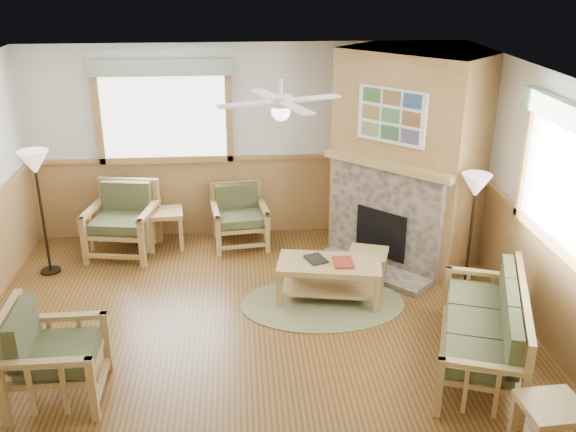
{
  "coord_description": "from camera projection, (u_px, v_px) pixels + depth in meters",
  "views": [
    {
      "loc": [
        -0.11,
        -5.67,
        3.74
      ],
      "look_at": [
        0.4,
        0.7,
        1.15
      ],
      "focal_mm": 40.0,
      "sensor_mm": 36.0,
      "label": 1
    }
  ],
  "objects": [
    {
      "name": "floor",
      "position": [
        255.0,
        345.0,
        6.65
      ],
      "size": [
        6.0,
        6.0,
        0.01
      ],
      "primitive_type": "cube",
      "color": "brown",
      "rests_on": "ground"
    },
    {
      "name": "ceiling",
      "position": [
        249.0,
        84.0,
        5.63
      ],
      "size": [
        6.0,
        6.0,
        0.01
      ],
      "primitive_type": "cube",
      "color": "white",
      "rests_on": "floor"
    },
    {
      "name": "wall_back",
      "position": [
        246.0,
        142.0,
        8.91
      ],
      "size": [
        6.0,
        0.02,
        2.7
      ],
      "primitive_type": "cube",
      "color": "silver",
      "rests_on": "floor"
    },
    {
      "name": "wall_right",
      "position": [
        554.0,
        216.0,
        6.36
      ],
      "size": [
        0.02,
        6.0,
        2.7
      ],
      "primitive_type": "cube",
      "color": "silver",
      "rests_on": "floor"
    },
    {
      "name": "wainscot",
      "position": [
        254.0,
        298.0,
        6.44
      ],
      "size": [
        6.0,
        6.0,
        1.1
      ],
      "primitive_type": null,
      "color": "olive",
      "rests_on": "floor"
    },
    {
      "name": "fireplace",
      "position": [
        408.0,
        158.0,
        8.18
      ],
      "size": [
        3.11,
        3.11,
        2.7
      ],
      "primitive_type": null,
      "rotation": [
        0.0,
        0.0,
        -0.79
      ],
      "color": "olive",
      "rests_on": "floor"
    },
    {
      "name": "window_back",
      "position": [
        160.0,
        57.0,
        8.35
      ],
      "size": [
        1.9,
        0.16,
        1.5
      ],
      "primitive_type": null,
      "color": "white",
      "rests_on": "wall_back"
    },
    {
      "name": "ceiling_fan",
      "position": [
        281.0,
        82.0,
        5.95
      ],
      "size": [
        1.59,
        1.59,
        0.36
      ],
      "primitive_type": null,
      "rotation": [
        0.0,
        0.0,
        0.35
      ],
      "color": "white",
      "rests_on": "ceiling"
    },
    {
      "name": "sofa",
      "position": [
        481.0,
        327.0,
        6.19
      ],
      "size": [
        1.99,
        1.33,
        0.85
      ],
      "primitive_type": null,
      "rotation": [
        0.0,
        0.0,
        -1.91
      ],
      "color": "#A7874E",
      "rests_on": "floor"
    },
    {
      "name": "armchair_back_left",
      "position": [
        122.0,
        221.0,
        8.55
      ],
      "size": [
        0.97,
        0.97,
        0.94
      ],
      "primitive_type": null,
      "rotation": [
        0.0,
        0.0,
        -0.17
      ],
      "color": "#A7874E",
      "rests_on": "floor"
    },
    {
      "name": "armchair_back_right",
      "position": [
        240.0,
        217.0,
        8.84
      ],
      "size": [
        0.81,
        0.81,
        0.81
      ],
      "primitive_type": null,
      "rotation": [
        0.0,
        0.0,
        0.13
      ],
      "color": "#A7874E",
      "rests_on": "floor"
    },
    {
      "name": "armchair_left",
      "position": [
        56.0,
        353.0,
        5.72
      ],
      "size": [
        0.83,
        0.83,
        0.91
      ],
      "primitive_type": null,
      "rotation": [
        0.0,
        0.0,
        1.59
      ],
      "color": "#A7874E",
      "rests_on": "floor"
    },
    {
      "name": "coffee_table",
      "position": [
        329.0,
        281.0,
        7.46
      ],
      "size": [
        1.28,
        0.81,
        0.47
      ],
      "primitive_type": null,
      "rotation": [
        0.0,
        0.0,
        -0.19
      ],
      "color": "#A7874E",
      "rests_on": "floor"
    },
    {
      "name": "end_table_chairs",
      "position": [
        166.0,
        229.0,
        8.82
      ],
      "size": [
        0.52,
        0.5,
        0.53
      ],
      "primitive_type": null,
      "rotation": [
        0.0,
        0.0,
        0.11
      ],
      "color": "#A7874E",
      "rests_on": "floor"
    },
    {
      "name": "end_table_sofa",
      "position": [
        548.0,
        431.0,
        5.05
      ],
      "size": [
        0.49,
        0.48,
        0.53
      ],
      "primitive_type": null,
      "rotation": [
        0.0,
        0.0,
        0.06
      ],
      "color": "#A7874E",
      "rests_on": "floor"
    },
    {
      "name": "footstool",
      "position": [
        367.0,
        267.0,
        7.87
      ],
      "size": [
        0.59,
        0.59,
        0.41
      ],
      "primitive_type": null,
      "rotation": [
        0.0,
        0.0,
        -0.32
      ],
      "color": "#A7874E",
      "rests_on": "floor"
    },
    {
      "name": "braided_rug",
      "position": [
        323.0,
        303.0,
        7.43
      ],
      "size": [
        2.06,
        2.06,
        0.01
      ],
      "primitive_type": "cylinder",
      "rotation": [
        0.0,
        0.0,
        0.09
      ],
      "color": "brown",
      "rests_on": "floor"
    },
    {
      "name": "floor_lamp_left",
      "position": [
        42.0,
        213.0,
        7.89
      ],
      "size": [
        0.39,
        0.39,
        1.61
      ],
      "primitive_type": null,
      "rotation": [
        0.0,
        0.0,
        0.05
      ],
      "color": "black",
      "rests_on": "floor"
    },
    {
      "name": "floor_lamp_right",
      "position": [
        470.0,
        234.0,
        7.45
      ],
      "size": [
        0.44,
        0.44,
        1.49
      ],
      "primitive_type": null,
      "rotation": [
        0.0,
        0.0,
        -0.35
      ],
      "color": "black",
      "rests_on": "floor"
    },
    {
      "name": "book_red",
      "position": [
        343.0,
        261.0,
        7.33
      ],
      "size": [
        0.23,
        0.3,
        0.03
      ],
      "primitive_type": "cube",
      "rotation": [
        0.0,
        0.0,
        -0.02
      ],
      "color": "maroon",
      "rests_on": "coffee_table"
    },
    {
      "name": "book_dark",
      "position": [
        316.0,
        258.0,
        7.42
      ],
      "size": [
        0.28,
        0.32,
        0.02
      ],
      "primitive_type": "cube",
      "rotation": [
        0.0,
        0.0,
        0.35
      ],
      "color": "black",
      "rests_on": "coffee_table"
    }
  ]
}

